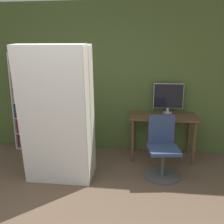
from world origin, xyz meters
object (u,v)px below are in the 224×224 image
monitor (168,97)px  bookshelf (29,104)px  mattress_near (55,118)px  mattress_far (62,113)px  office_chair (162,153)px

monitor → bookshelf: 2.60m
mattress_near → mattress_far: 0.29m
monitor → mattress_far: bearing=-149.0°
office_chair → mattress_far: size_ratio=0.47×
office_chair → bookshelf: bookshelf is taller
monitor → mattress_far: size_ratio=0.27×
monitor → mattress_near: (-1.63, -1.27, -0.09)m
office_chair → bookshelf: size_ratio=0.50×
bookshelf → office_chair: bearing=-19.1°
office_chair → bookshelf: bearing=160.9°
office_chair → mattress_far: bearing=-175.6°
mattress_far → monitor: bearing=31.0°
mattress_far → bookshelf: bearing=134.7°
mattress_far → mattress_near: bearing=-90.0°
bookshelf → mattress_near: 1.59m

